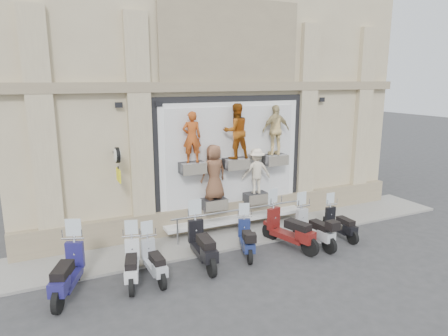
% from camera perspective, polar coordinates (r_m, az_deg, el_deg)
% --- Properties ---
extents(ground, '(90.00, 90.00, 0.00)m').
position_cam_1_polar(ground, '(11.97, 7.38, -12.68)').
color(ground, '#313134').
rests_on(ground, ground).
extents(sidewalk, '(16.00, 2.20, 0.08)m').
position_cam_1_polar(sidewalk, '(13.61, 2.57, -9.19)').
color(sidewalk, gray).
rests_on(sidewalk, ground).
extents(building, '(14.00, 8.60, 12.00)m').
position_cam_1_polar(building, '(17.15, -5.19, 15.58)').
color(building, '#C4B58F').
rests_on(building, ground).
extents(shop_vitrine, '(5.60, 0.83, 4.30)m').
position_cam_1_polar(shop_vitrine, '(13.50, 1.63, 1.26)').
color(shop_vitrine, black).
rests_on(shop_vitrine, ground).
extents(guard_rail, '(5.06, 0.10, 0.93)m').
position_cam_1_polar(guard_rail, '(13.38, 2.79, -7.64)').
color(guard_rail, '#9EA0A5').
rests_on(guard_rail, ground).
extents(clock_sign_bracket, '(0.10, 0.80, 1.02)m').
position_cam_1_polar(clock_sign_bracket, '(11.93, -14.97, 1.11)').
color(clock_sign_bracket, black).
rests_on(clock_sign_bracket, ground).
extents(scooter_a, '(1.34, 2.16, 1.69)m').
position_cam_1_polar(scooter_a, '(10.39, -21.56, -12.45)').
color(scooter_a, navy).
rests_on(scooter_a, ground).
extents(scooter_b, '(0.96, 1.88, 1.47)m').
position_cam_1_polar(scooter_b, '(10.57, -13.09, -12.09)').
color(scooter_b, silver).
rests_on(scooter_b, ground).
extents(scooter_c, '(0.55, 1.73, 1.40)m').
position_cam_1_polar(scooter_c, '(10.66, -10.00, -11.93)').
color(scooter_c, '#999DA5').
rests_on(scooter_c, ground).
extents(scooter_d, '(0.77, 2.14, 1.70)m').
position_cam_1_polar(scooter_d, '(11.20, -3.12, -9.66)').
color(scooter_d, black).
rests_on(scooter_d, ground).
extents(scooter_e, '(1.07, 1.80, 1.41)m').
position_cam_1_polar(scooter_e, '(11.87, 3.26, -9.10)').
color(scooter_e, navy).
rests_on(scooter_e, ground).
extents(scooter_f, '(1.19, 2.24, 1.74)m').
position_cam_1_polar(scooter_f, '(12.38, 9.37, -7.49)').
color(scooter_f, '#5D120F').
rests_on(scooter_f, ground).
extents(scooter_g, '(0.70, 1.97, 1.57)m').
position_cam_1_polar(scooter_g, '(12.76, 12.76, -7.45)').
color(scooter_g, '#A1A3A8').
rests_on(scooter_g, ground).
extents(scooter_h, '(0.53, 1.70, 1.37)m').
position_cam_1_polar(scooter_h, '(13.61, 16.31, -6.80)').
color(scooter_h, black).
rests_on(scooter_h, ground).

